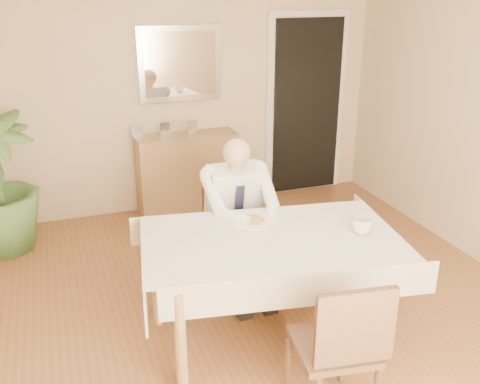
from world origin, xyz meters
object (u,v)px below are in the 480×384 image
object	(u,v)px
chair_far	(230,225)
seated_man	(241,212)
dining_table	(271,249)
chair_near	(342,344)
sideboard	(188,173)
coffee_mug	(362,226)

from	to	relation	value
chair_far	seated_man	world-z (taller)	seated_man
dining_table	chair_near	world-z (taller)	chair_near
chair_far	chair_near	xyz separation A→B (m)	(0.05, -1.74, 0.05)
chair_near	seated_man	bearing A→B (deg)	100.02
chair_far	chair_near	bearing A→B (deg)	-87.76
dining_table	sideboard	bearing A→B (deg)	98.56
dining_table	seated_man	bearing A→B (deg)	99.01
chair_near	coffee_mug	world-z (taller)	chair_near
dining_table	seated_man	xyz separation A→B (m)	(-0.00, 0.59, 0.02)
chair_near	dining_table	bearing A→B (deg)	101.44
chair_near	seated_man	size ratio (longest dim) A/B	0.73
dining_table	sideboard	size ratio (longest dim) A/B	1.77
chair_far	chair_near	distance (m)	1.74
dining_table	seated_man	distance (m)	0.59
coffee_mug	sideboard	bearing A→B (deg)	103.09
dining_table	chair_far	bearing A→B (deg)	99.01
chair_near	seated_man	distance (m)	1.47
chair_far	sideboard	size ratio (longest dim) A/B	0.79
seated_man	coffee_mug	xyz separation A→B (m)	(0.60, -0.73, 0.11)
dining_table	seated_man	size ratio (longest dim) A/B	1.50
sideboard	dining_table	bearing A→B (deg)	-91.95
sideboard	chair_far	bearing A→B (deg)	-92.22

